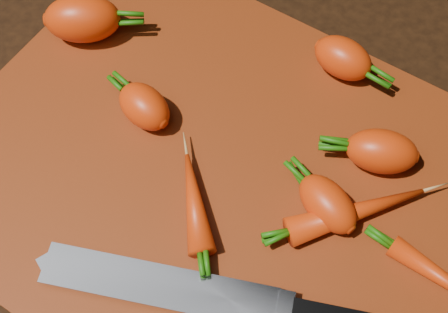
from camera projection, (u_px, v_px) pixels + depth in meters
The scene contains 10 objects.
ground at pixel (218, 182), 0.59m from camera, with size 2.00×2.00×0.01m, color black.
cutting_board at pixel (218, 177), 0.58m from camera, with size 0.50×0.40×0.01m, color maroon.
carrot_0 at pixel (83, 19), 0.63m from camera, with size 0.08×0.05×0.05m, color #E43605.
carrot_1 at pixel (144, 106), 0.59m from camera, with size 0.06×0.04×0.04m, color #E43605.
carrot_2 at pixel (382, 151), 0.56m from camera, with size 0.06×0.04×0.04m, color #E43605.
carrot_3 at pixel (343, 58), 0.61m from camera, with size 0.06×0.04×0.04m, color #E43605.
carrot_4 at pixel (328, 204), 0.54m from camera, with size 0.06×0.04×0.04m, color #E43605.
carrot_5 at pixel (357, 211), 0.54m from camera, with size 0.13×0.03×0.03m, color #E43605.
carrot_7 at pixel (194, 202), 0.55m from camera, with size 0.10×0.02×0.02m, color #E43605.
knife at pixel (182, 290), 0.51m from camera, with size 0.31×0.14×0.02m.
Camera 1 is at (0.15, -0.22, 0.52)m, focal length 50.00 mm.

